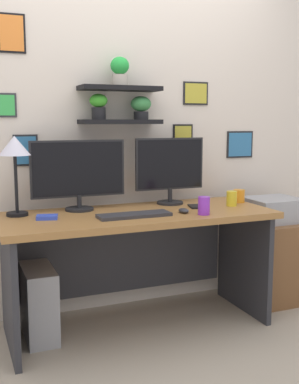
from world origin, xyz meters
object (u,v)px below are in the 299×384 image
(keyboard, at_px, (134,215))
(drawer_cabinet, at_px, (271,259))
(computer_mouse, at_px, (184,211))
(computer_tower_left, at_px, (39,303))
(coffee_mug, at_px, (239,196))
(water_cup, at_px, (204,206))
(monitor_right, at_px, (170,168))
(scissors_tray, at_px, (47,217))
(desk, at_px, (135,243))
(monitor_left, at_px, (78,172))
(printer, at_px, (273,209))
(pen_cup, at_px, (232,198))
(cell_phone, at_px, (195,206))
(desk_lamp, at_px, (15,152))

(keyboard, height_order, drawer_cabinet, keyboard)
(computer_mouse, distance_m, computer_tower_left, 1.05)
(coffee_mug, distance_m, water_cup, 0.53)
(monitor_right, bearing_deg, water_cup, -86.04)
(drawer_cabinet, bearing_deg, scissors_tray, -176.48)
(desk, height_order, drawer_cabinet, desk)
(monitor_left, relative_size, keyboard, 1.37)
(coffee_mug, relative_size, drawer_cabinet, 0.15)
(keyboard, relative_size, coffee_mug, 4.89)
(water_cup, bearing_deg, keyboard, 166.49)
(printer, bearing_deg, pen_cup, -163.49)
(keyboard, relative_size, cell_phone, 3.14)
(pen_cup, bearing_deg, coffee_mug, 39.50)
(monitor_left, bearing_deg, scissors_tray, -139.10)
(desk_lamp, xyz_separation_m, coffee_mug, (1.49, -0.10, -0.34))
(desk, bearing_deg, computer_mouse, -34.87)
(coffee_mug, height_order, computer_tower_left, coffee_mug)
(scissors_tray, bearing_deg, computer_mouse, -9.15)
(printer, height_order, computer_tower_left, printer)
(monitor_left, bearing_deg, computer_tower_left, -157.01)
(desk, distance_m, cell_phone, 0.47)
(pen_cup, distance_m, water_cup, 0.37)
(cell_phone, relative_size, scissors_tray, 1.17)
(scissors_tray, bearing_deg, keyboard, -14.23)
(computer_mouse, bearing_deg, printer, 15.43)
(cell_phone, height_order, computer_tower_left, cell_phone)
(pen_cup, relative_size, printer, 0.26)
(coffee_mug, height_order, water_cup, water_cup)
(computer_mouse, bearing_deg, water_cup, -45.92)
(monitor_left, distance_m, drawer_cabinet, 1.59)
(computer_mouse, height_order, drawer_cabinet, computer_mouse)
(computer_mouse, xyz_separation_m, computer_tower_left, (-0.87, 0.22, -0.55))
(monitor_left, height_order, drawer_cabinet, monitor_left)
(monitor_left, height_order, desk_lamp, desk_lamp)
(computer_mouse, relative_size, scissors_tray, 0.75)
(monitor_right, bearing_deg, pen_cup, -34.21)
(monitor_left, distance_m, computer_mouse, 0.71)
(scissors_tray, bearing_deg, desk, 4.90)
(monitor_right, height_order, water_cup, monitor_right)
(computer_tower_left, bearing_deg, coffee_mug, -0.50)
(computer_mouse, bearing_deg, desk_lamp, 162.54)
(desk, relative_size, drawer_cabinet, 2.89)
(desk_lamp, bearing_deg, coffee_mug, -3.79)
(keyboard, xyz_separation_m, cell_phone, (0.48, 0.14, -0.01))
(pen_cup, relative_size, computer_tower_left, 0.23)
(computer_mouse, height_order, desk_lamp, desk_lamp)
(water_cup, height_order, computer_tower_left, water_cup)
(desk_lamp, bearing_deg, desk, -9.93)
(coffee_mug, xyz_separation_m, printer, (0.32, 0.03, -0.12))
(desk_lamp, distance_m, computer_tower_left, 0.92)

